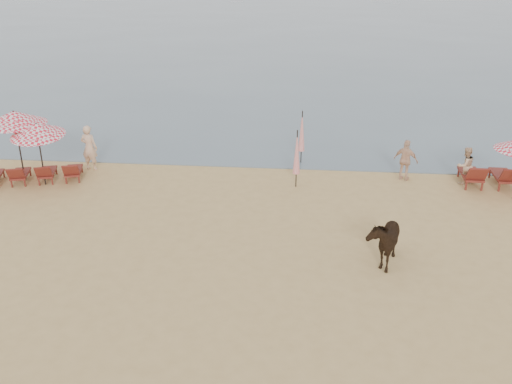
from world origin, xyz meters
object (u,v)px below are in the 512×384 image
lounger_cluster_right (489,175)px  umbrella_closed_left (302,131)px  beachgoer_left (89,148)px  beachgoer_right_a (465,166)px  umbrella_closed_right (297,152)px  umbrella_open_left_b (37,130)px  cow (383,239)px  beachgoer_right_b (406,160)px  lounger_cluster_left (33,173)px  umbrella_open_left_a (14,118)px

lounger_cluster_right → umbrella_closed_left: umbrella_closed_left is taller
beachgoer_left → umbrella_closed_left: bearing=-160.8°
beachgoer_left → beachgoer_right_a: beachgoer_left is taller
umbrella_closed_right → umbrella_open_left_b: bearing=-175.9°
umbrella_closed_left → cow: 8.39m
umbrella_open_left_b → beachgoer_right_b: size_ratio=1.56×
lounger_cluster_left → umbrella_open_left_a: bearing=125.0°
beachgoer_right_b → umbrella_closed_right: bearing=42.2°
umbrella_closed_left → beachgoer_left: 8.72m
beachgoer_left → beachgoer_right_a: bearing=-171.4°
lounger_cluster_left → beachgoer_left: 2.42m
umbrella_open_left_a → umbrella_closed_right: bearing=0.6°
beachgoer_right_a → umbrella_open_left_a: bearing=-19.9°
umbrella_open_left_a → lounger_cluster_left: bearing=-39.0°
umbrella_open_left_b → beachgoer_right_b: (13.84, 1.79, -1.39)m
umbrella_open_left_a → beachgoer_right_b: bearing=4.7°
umbrella_closed_right → lounger_cluster_left: bearing=-176.9°
beachgoer_right_a → cow: bearing=36.1°
lounger_cluster_right → beachgoer_right_b: beachgoer_right_b is taller
beachgoer_right_a → umbrella_open_left_b: bearing=-17.2°
umbrella_open_left_b → umbrella_closed_left: (9.77, 3.28, -0.80)m
cow → beachgoer_right_a: (3.79, 6.32, -0.02)m
beachgoer_left → cow: bearing=158.9°
cow → beachgoer_right_b: beachgoer_right_b is taller
umbrella_closed_left → umbrella_closed_right: size_ratio=1.01×
lounger_cluster_right → umbrella_open_left_a: umbrella_open_left_a is taller
beachgoer_left → beachgoer_right_b: beachgoer_left is taller
umbrella_closed_left → umbrella_closed_right: (-0.14, -2.58, -0.02)m
lounger_cluster_right → beachgoer_right_a: (-0.85, 0.24, 0.26)m
cow → umbrella_open_left_b: bearing=173.0°
umbrella_open_left_a → umbrella_closed_left: size_ratio=1.19×
umbrella_open_left_b → beachgoer_right_b: 14.03m
umbrella_open_left_a → umbrella_open_left_b: size_ratio=1.06×
beachgoer_right_a → umbrella_closed_right: bearing=-14.8°
umbrella_closed_right → cow: bearing=-63.9°
lounger_cluster_left → lounger_cluster_right: (17.45, 1.22, 0.08)m
umbrella_open_left_b → lounger_cluster_left: bearing=142.0°
beachgoer_left → lounger_cluster_right: bearing=-172.3°
umbrella_open_left_b → umbrella_closed_right: umbrella_open_left_b is taller
umbrella_open_left_a → umbrella_open_left_b: bearing=-29.6°
umbrella_closed_left → beachgoer_right_b: 4.38m
umbrella_open_left_b → umbrella_closed_left: bearing=-3.4°
lounger_cluster_left → umbrella_closed_left: 10.81m
umbrella_open_left_a → umbrella_closed_right: 10.86m
umbrella_closed_right → beachgoer_right_b: (4.21, 1.09, -0.57)m
lounger_cluster_right → beachgoer_right_a: beachgoer_right_a is taller
umbrella_open_left_b → beachgoer_right_a: 16.22m
beachgoer_left → beachgoer_right_b: (12.65, 0.03, -0.12)m
umbrella_open_left_a → beachgoer_left: (2.38, 1.07, -1.50)m
lounger_cluster_right → umbrella_closed_right: bearing=-173.5°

